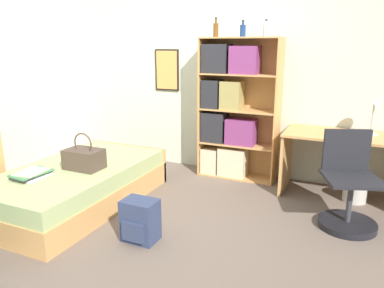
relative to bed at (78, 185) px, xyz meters
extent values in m
plane|color=#66564C|center=(0.80, -0.02, -0.20)|extent=(14.00, 14.00, 0.00)
cube|color=beige|center=(0.80, 1.71, 1.10)|extent=(10.00, 0.06, 2.60)
cube|color=black|center=(0.19, 1.67, 1.10)|extent=(0.35, 0.02, 0.55)
cube|color=#DB994C|center=(0.19, 1.66, 1.10)|extent=(0.31, 0.01, 0.51)
cube|color=tan|center=(0.00, -0.02, -0.08)|extent=(1.08, 1.95, 0.24)
cube|color=#9EAD70|center=(0.00, -0.02, 0.12)|extent=(1.05, 1.92, 0.17)
cube|color=tan|center=(0.00, 0.94, 0.00)|extent=(1.08, 0.04, 0.41)
cube|color=#47382D|center=(0.13, -0.02, 0.31)|extent=(0.37, 0.26, 0.20)
torus|color=#47382D|center=(0.13, -0.02, 0.47)|extent=(0.22, 0.02, 0.22)
cube|color=silver|center=(-0.17, -0.43, 0.22)|extent=(0.29, 0.32, 0.02)
cube|color=#232328|center=(-0.16, -0.44, 0.23)|extent=(0.21, 0.35, 0.02)
cube|color=#427A4C|center=(-0.17, -0.43, 0.25)|extent=(0.27, 0.38, 0.01)
cube|color=beige|center=(-0.16, -0.43, 0.26)|extent=(0.24, 0.30, 0.01)
cube|color=tan|center=(0.80, 1.50, 0.66)|extent=(0.02, 0.33, 1.72)
cube|color=tan|center=(1.75, 1.50, 0.66)|extent=(0.02, 0.33, 1.72)
cube|color=tan|center=(1.27, 1.66, 0.66)|extent=(0.96, 0.01, 1.72)
cube|color=tan|center=(1.27, 1.50, -0.20)|extent=(0.93, 0.33, 0.02)
cube|color=tan|center=(1.27, 1.50, 0.23)|extent=(0.93, 0.33, 0.02)
cube|color=tan|center=(1.27, 1.50, 0.66)|extent=(0.93, 0.33, 0.02)
cube|color=tan|center=(1.27, 1.50, 1.09)|extent=(0.93, 0.33, 0.02)
cube|color=tan|center=(1.27, 1.50, 1.51)|extent=(0.93, 0.33, 0.02)
cube|color=beige|center=(0.93, 1.48, -0.03)|extent=(0.21, 0.24, 0.31)
cube|color=beige|center=(1.22, 1.48, -0.01)|extent=(0.34, 0.24, 0.36)
cube|color=#232328|center=(0.97, 1.48, 0.42)|extent=(0.29, 0.24, 0.37)
cube|color=#7A336B|center=(1.32, 1.48, 0.39)|extent=(0.36, 0.24, 0.31)
cube|color=#232328|center=(0.93, 1.48, 0.84)|extent=(0.22, 0.24, 0.34)
cube|color=#99894C|center=(1.19, 1.48, 0.84)|extent=(0.25, 0.24, 0.34)
cube|color=#232328|center=(0.98, 1.48, 1.27)|extent=(0.32, 0.24, 0.34)
cube|color=#7A336B|center=(1.33, 1.48, 1.26)|extent=(0.33, 0.24, 0.32)
cylinder|color=brown|center=(0.97, 1.47, 1.60)|extent=(0.06, 0.06, 0.16)
cylinder|color=brown|center=(0.97, 1.47, 1.70)|extent=(0.03, 0.03, 0.05)
cylinder|color=#232328|center=(0.97, 1.47, 1.73)|extent=(0.03, 0.03, 0.02)
cylinder|color=navy|center=(1.29, 1.51, 1.59)|extent=(0.07, 0.07, 0.13)
cylinder|color=navy|center=(1.29, 1.51, 1.67)|extent=(0.03, 0.03, 0.04)
cylinder|color=#232328|center=(1.29, 1.51, 1.70)|extent=(0.03, 0.03, 0.02)
cylinder|color=#B7BCC1|center=(1.56, 1.50, 1.58)|extent=(0.07, 0.07, 0.13)
cylinder|color=#B7BCC1|center=(1.56, 1.50, 1.67)|extent=(0.03, 0.03, 0.04)
cylinder|color=#232328|center=(1.56, 1.50, 1.70)|extent=(0.03, 0.03, 0.02)
cube|color=tan|center=(2.49, 1.34, 0.50)|extent=(1.21, 0.64, 0.02)
cube|color=tan|center=(1.91, 1.34, 0.14)|extent=(0.03, 0.60, 0.69)
cylinder|color=#ADA89E|center=(2.76, 1.44, 0.52)|extent=(0.16, 0.16, 0.02)
cylinder|color=#ADA89E|center=(2.76, 1.44, 0.68)|extent=(0.02, 0.02, 0.31)
cone|color=#ADA89E|center=(2.80, 1.44, 0.86)|extent=(0.17, 0.13, 0.17)
cylinder|color=black|center=(2.63, 0.60, -0.17)|extent=(0.52, 0.52, 0.06)
cylinder|color=#333338|center=(2.63, 0.60, 0.03)|extent=(0.05, 0.05, 0.46)
cube|color=black|center=(2.63, 0.60, 0.27)|extent=(0.61, 0.61, 0.03)
cube|color=black|center=(2.55, 0.81, 0.48)|extent=(0.41, 0.19, 0.39)
cube|color=#2D3856|center=(1.01, -0.39, -0.02)|extent=(0.30, 0.21, 0.37)
cube|color=#2D3856|center=(1.01, -0.51, -0.08)|extent=(0.21, 0.03, 0.17)
cylinder|color=#B7B2A8|center=(2.67, 1.28, -0.09)|extent=(0.24, 0.24, 0.24)
camera|label=1|loc=(2.63, -2.86, 1.44)|focal=35.00mm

